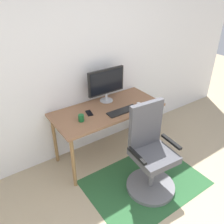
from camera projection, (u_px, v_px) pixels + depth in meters
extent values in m
cube|color=white|center=(78.00, 63.00, 3.03)|extent=(6.00, 0.10, 2.60)
cube|color=#27572F|center=(145.00, 182.00, 2.99)|extent=(1.43, 1.03, 0.01)
cube|color=brown|center=(107.00, 110.00, 3.11)|extent=(1.46, 0.67, 0.03)
cylinder|color=olive|center=(73.00, 163.00, 2.77)|extent=(0.04, 0.04, 0.73)
cylinder|color=olive|center=(157.00, 127.00, 3.43)|extent=(0.04, 0.04, 0.73)
cylinder|color=olive|center=(55.00, 140.00, 3.16)|extent=(0.04, 0.04, 0.73)
cylinder|color=olive|center=(133.00, 111.00, 3.82)|extent=(0.04, 0.04, 0.73)
cylinder|color=#B2B2B7|center=(106.00, 100.00, 3.29)|extent=(0.18, 0.18, 0.01)
cylinder|color=#B2B2B7|center=(106.00, 96.00, 3.26)|extent=(0.04, 0.04, 0.11)
cube|color=black|center=(106.00, 81.00, 3.15)|extent=(0.54, 0.04, 0.34)
cube|color=black|center=(107.00, 82.00, 3.13)|extent=(0.50, 0.00, 0.30)
cube|color=black|center=(123.00, 111.00, 3.03)|extent=(0.43, 0.13, 0.02)
ellipsoid|color=white|center=(139.00, 104.00, 3.17)|extent=(0.06, 0.10, 0.03)
cylinder|color=#175C29|center=(81.00, 118.00, 2.81)|extent=(0.07, 0.07, 0.09)
cube|color=black|center=(89.00, 113.00, 2.99)|extent=(0.10, 0.15, 0.01)
cylinder|color=slate|center=(150.00, 186.00, 2.90)|extent=(0.59, 0.59, 0.05)
cylinder|color=slate|center=(152.00, 172.00, 2.79)|extent=(0.06, 0.06, 0.42)
cube|color=#4C4C51|center=(154.00, 156.00, 2.66)|extent=(0.48, 0.48, 0.08)
cube|color=#4C4C51|center=(146.00, 124.00, 2.65)|extent=(0.42, 0.09, 0.55)
cube|color=black|center=(137.00, 155.00, 2.50)|extent=(0.07, 0.31, 0.03)
cube|color=black|center=(171.00, 142.00, 2.71)|extent=(0.07, 0.31, 0.03)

